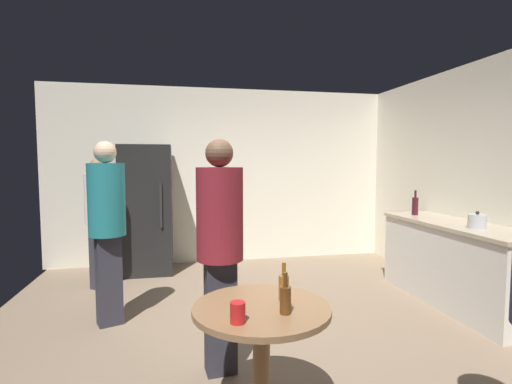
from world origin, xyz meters
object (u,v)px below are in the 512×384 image
(kettle, at_px, (477,221))
(plastic_cup_red, at_px, (238,313))
(foreground_table, at_px, (262,324))
(person_in_white_shirt, at_px, (100,213))
(wine_bottle_on_counter, at_px, (415,206))
(beer_bottle_amber, at_px, (284,287))
(person_in_maroon_shirt, at_px, (220,238))
(beer_bottle_brown, at_px, (285,299))
(person_in_teal_shirt, at_px, (107,218))
(refrigerator, at_px, (147,209))

(kettle, height_order, plastic_cup_red, kettle)
(foreground_table, height_order, person_in_white_shirt, person_in_white_shirt)
(wine_bottle_on_counter, height_order, foreground_table, wine_bottle_on_counter)
(beer_bottle_amber, relative_size, plastic_cup_red, 2.09)
(kettle, xyz_separation_m, person_in_maroon_shirt, (-2.65, -0.53, 0.04))
(wine_bottle_on_counter, bearing_deg, beer_bottle_brown, -135.32)
(beer_bottle_amber, bearing_deg, foreground_table, -156.61)
(wine_bottle_on_counter, xyz_separation_m, beer_bottle_amber, (-2.31, -2.13, -0.20))
(beer_bottle_brown, height_order, person_in_white_shirt, person_in_white_shirt)
(kettle, relative_size, person_in_maroon_shirt, 0.14)
(plastic_cup_red, height_order, person_in_white_shirt, person_in_white_shirt)
(kettle, distance_m, person_in_teal_shirt, 3.64)
(plastic_cup_red, xyz_separation_m, person_in_maroon_shirt, (0.00, 0.86, 0.22))
(person_in_maroon_shirt, bearing_deg, plastic_cup_red, -5.41)
(plastic_cup_red, bearing_deg, wine_bottle_on_counter, 42.36)
(beer_bottle_brown, bearing_deg, kettle, 29.13)
(person_in_maroon_shirt, height_order, person_in_white_shirt, person_in_maroon_shirt)
(refrigerator, bearing_deg, wine_bottle_on_counter, -20.97)
(foreground_table, bearing_deg, person_in_teal_shirt, 123.35)
(foreground_table, xyz_separation_m, person_in_teal_shirt, (-1.13, 1.71, 0.40))
(refrigerator, bearing_deg, person_in_teal_shirt, -97.25)
(refrigerator, xyz_separation_m, person_in_maroon_shirt, (0.73, -2.83, 0.11))
(kettle, xyz_separation_m, beer_bottle_brown, (-2.37, -1.32, -0.15))
(refrigerator, relative_size, beer_bottle_amber, 7.83)
(refrigerator, xyz_separation_m, wine_bottle_on_counter, (3.36, -1.29, 0.12))
(foreground_table, relative_size, person_in_maroon_shirt, 0.46)
(beer_bottle_brown, relative_size, person_in_teal_shirt, 0.13)
(foreground_table, bearing_deg, kettle, 25.61)
(beer_bottle_brown, distance_m, person_in_teal_shirt, 2.23)
(kettle, height_order, beer_bottle_amber, kettle)
(refrigerator, height_order, person_in_maroon_shirt, refrigerator)
(beer_bottle_amber, xyz_separation_m, plastic_cup_red, (-0.32, -0.27, -0.03))
(wine_bottle_on_counter, distance_m, beer_bottle_brown, 3.32)
(foreground_table, bearing_deg, beer_bottle_brown, -52.59)
(refrigerator, xyz_separation_m, person_in_white_shirt, (-0.51, -0.61, 0.04))
(person_in_maroon_shirt, bearing_deg, beer_bottle_brown, 13.76)
(foreground_table, relative_size, person_in_white_shirt, 0.49)
(foreground_table, height_order, person_in_maroon_shirt, person_in_maroon_shirt)
(beer_bottle_amber, bearing_deg, wine_bottle_on_counter, 42.68)
(beer_bottle_amber, distance_m, beer_bottle_brown, 0.21)
(wine_bottle_on_counter, distance_m, person_in_teal_shirt, 3.62)
(person_in_maroon_shirt, relative_size, person_in_teal_shirt, 0.98)
(person_in_white_shirt, bearing_deg, person_in_maroon_shirt, -29.80)
(person_in_maroon_shirt, bearing_deg, person_in_white_shirt, -155.96)
(plastic_cup_red, relative_size, person_in_white_shirt, 0.07)
(foreground_table, xyz_separation_m, person_in_maroon_shirt, (-0.17, 0.65, 0.38))
(foreground_table, distance_m, person_in_teal_shirt, 2.09)
(wine_bottle_on_counter, bearing_deg, refrigerator, 159.03)
(kettle, relative_size, plastic_cup_red, 2.22)
(foreground_table, distance_m, person_in_maroon_shirt, 0.78)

